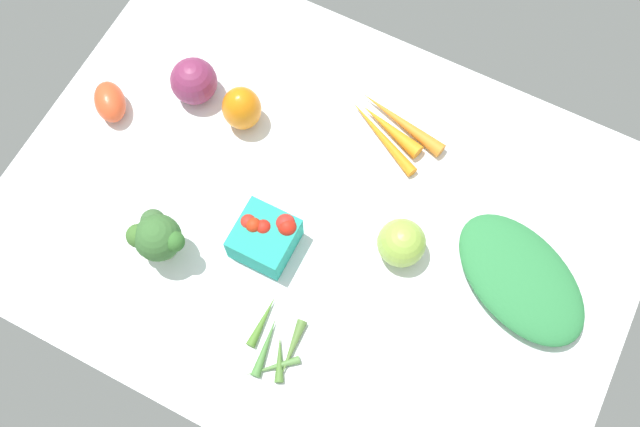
# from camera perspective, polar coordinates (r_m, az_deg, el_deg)

# --- Properties ---
(tablecloth) EXTENTS (1.04, 0.76, 0.02)m
(tablecloth) POSITION_cam_1_polar(r_m,az_deg,el_deg) (1.21, 0.00, -0.51)
(tablecloth) COLOR white
(tablecloth) RESTS_ON ground
(broccoli_head) EXTENTS (0.09, 0.08, 0.10)m
(broccoli_head) POSITION_cam_1_polar(r_m,az_deg,el_deg) (1.15, -12.76, -1.80)
(broccoli_head) COLOR #A5C87D
(broccoli_head) RESTS_ON tablecloth
(bell_pepper_orange) EXTENTS (0.07, 0.07, 0.09)m
(bell_pepper_orange) POSITION_cam_1_polar(r_m,az_deg,el_deg) (1.25, -6.20, 8.27)
(bell_pepper_orange) COLOR orange
(bell_pepper_orange) RESTS_ON tablecloth
(red_onion_near_basket) EXTENTS (0.08, 0.08, 0.08)m
(red_onion_near_basket) POSITION_cam_1_polar(r_m,az_deg,el_deg) (1.29, -9.94, 10.27)
(red_onion_near_basket) COLOR #7B2A51
(red_onion_near_basket) RESTS_ON tablecloth
(berry_basket) EXTENTS (0.09, 0.09, 0.07)m
(berry_basket) POSITION_cam_1_polar(r_m,az_deg,el_deg) (1.16, -4.30, -1.80)
(berry_basket) COLOR teal
(berry_basket) RESTS_ON tablecloth
(leafy_greens_clump) EXTENTS (0.29, 0.25, 0.05)m
(leafy_greens_clump) POSITION_cam_1_polar(r_m,az_deg,el_deg) (1.19, 15.58, -4.96)
(leafy_greens_clump) COLOR #2E7E42
(leafy_greens_clump) RESTS_ON tablecloth
(heirloom_tomato_green) EXTENTS (0.08, 0.08, 0.08)m
(heirloom_tomato_green) POSITION_cam_1_polar(r_m,az_deg,el_deg) (1.15, 6.46, -2.32)
(heirloom_tomato_green) COLOR #91B745
(heirloom_tomato_green) RESTS_ON tablecloth
(okra_pile) EXTENTS (0.09, 0.14, 0.02)m
(okra_pile) POSITION_cam_1_polar(r_m,az_deg,el_deg) (1.14, -3.54, -10.46)
(okra_pile) COLOR #4B7831
(okra_pile) RESTS_ON tablecloth
(roma_tomato) EXTENTS (0.09, 0.09, 0.05)m
(roma_tomato) POSITION_cam_1_polar(r_m,az_deg,el_deg) (1.32, -16.26, 8.47)
(roma_tomato) COLOR #DF4E29
(roma_tomato) RESTS_ON tablecloth
(carrot_bunch) EXTENTS (0.19, 0.12, 0.03)m
(carrot_bunch) POSITION_cam_1_polar(r_m,az_deg,el_deg) (1.27, 5.76, 6.75)
(carrot_bunch) COLOR orange
(carrot_bunch) RESTS_ON tablecloth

